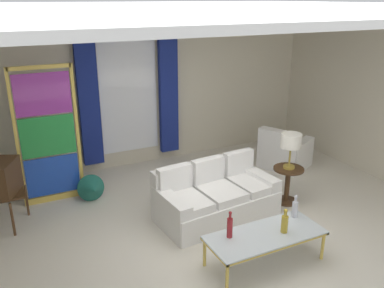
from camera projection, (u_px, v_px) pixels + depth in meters
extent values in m
plane|color=silver|center=(215.00, 235.00, 5.66)|extent=(16.00, 16.00, 0.00)
cube|color=beige|center=(138.00, 88.00, 7.73)|extent=(8.00, 0.12, 3.00)
cube|color=beige|center=(381.00, 95.00, 7.18)|extent=(0.12, 7.00, 3.00)
cube|color=white|center=(190.00, 6.00, 5.31)|extent=(8.00, 7.60, 0.04)
cube|color=white|center=(128.00, 87.00, 7.55)|extent=(1.10, 0.02, 2.50)
cylinder|color=gold|center=(126.00, 14.00, 7.04)|extent=(2.00, 0.04, 0.04)
cube|color=navy|center=(88.00, 92.00, 7.15)|extent=(0.36, 0.12, 2.70)
cube|color=navy|center=(168.00, 85.00, 7.79)|extent=(0.36, 0.12, 2.70)
cube|color=navy|center=(126.00, 22.00, 7.07)|extent=(1.80, 0.10, 0.28)
cube|color=white|center=(217.00, 206.00, 6.06)|extent=(1.82, 1.06, 0.38)
cube|color=white|center=(204.00, 185.00, 6.29)|extent=(1.75, 0.36, 0.78)
cube|color=white|center=(258.00, 188.00, 6.42)|extent=(0.28, 0.87, 0.56)
cube|color=white|center=(171.00, 214.00, 5.65)|extent=(0.28, 0.87, 0.56)
cube|color=white|center=(250.00, 183.00, 6.22)|extent=(0.60, 0.78, 0.12)
cube|color=white|center=(238.00, 163.00, 6.41)|extent=(0.52, 0.19, 0.40)
cube|color=white|center=(219.00, 192.00, 5.94)|extent=(0.60, 0.78, 0.12)
cube|color=white|center=(208.00, 171.00, 6.12)|extent=(0.52, 0.19, 0.40)
cube|color=white|center=(185.00, 202.00, 5.65)|extent=(0.60, 0.78, 0.12)
cube|color=white|center=(174.00, 179.00, 5.84)|extent=(0.52, 0.19, 0.40)
cube|color=silver|center=(265.00, 235.00, 4.95)|extent=(1.48, 0.62, 0.02)
cube|color=gold|center=(252.00, 225.00, 5.20)|extent=(1.48, 0.04, 0.03)
cube|color=gold|center=(280.00, 248.00, 4.71)|extent=(1.48, 0.04, 0.03)
cube|color=gold|center=(214.00, 251.00, 4.66)|extent=(0.04, 0.62, 0.03)
cube|color=gold|center=(311.00, 222.00, 5.25)|extent=(0.04, 0.62, 0.03)
cylinder|color=gold|center=(205.00, 252.00, 4.96)|extent=(0.04, 0.04, 0.38)
cylinder|color=gold|center=(295.00, 226.00, 5.54)|extent=(0.04, 0.04, 0.38)
cylinder|color=gold|center=(227.00, 278.00, 4.50)|extent=(0.04, 0.04, 0.38)
cylinder|color=gold|center=(323.00, 246.00, 5.08)|extent=(0.04, 0.04, 0.38)
cylinder|color=silver|center=(295.00, 209.00, 5.30)|extent=(0.08, 0.08, 0.22)
cylinder|color=silver|center=(296.00, 200.00, 5.25)|extent=(0.03, 0.03, 0.06)
sphere|color=silver|center=(296.00, 197.00, 5.23)|extent=(0.04, 0.04, 0.04)
cylinder|color=gold|center=(285.00, 224.00, 4.95)|extent=(0.08, 0.08, 0.22)
cylinder|color=gold|center=(285.00, 214.00, 4.90)|extent=(0.04, 0.04, 0.06)
sphere|color=gold|center=(286.00, 211.00, 4.88)|extent=(0.05, 0.05, 0.05)
cylinder|color=maroon|center=(230.00, 228.00, 4.84)|extent=(0.07, 0.07, 0.25)
cylinder|color=maroon|center=(230.00, 216.00, 4.79)|extent=(0.03, 0.03, 0.06)
sphere|color=maroon|center=(230.00, 213.00, 4.77)|extent=(0.04, 0.04, 0.04)
cube|color=#472D19|center=(0.00, 194.00, 5.74)|extent=(0.62, 0.54, 0.03)
cylinder|color=#472D19|center=(13.00, 220.00, 5.57)|extent=(0.04, 0.04, 0.50)
cylinder|color=#472D19|center=(27.00, 200.00, 6.10)|extent=(0.04, 0.04, 0.50)
cube|color=white|center=(285.00, 156.00, 7.94)|extent=(1.06, 1.06, 0.40)
cube|color=white|center=(286.00, 144.00, 7.86)|extent=(0.91, 0.91, 0.10)
cube|color=white|center=(278.00, 151.00, 7.64)|extent=(0.52, 0.81, 0.80)
cube|color=white|center=(271.00, 148.00, 8.10)|extent=(0.74, 0.47, 0.58)
cube|color=white|center=(301.00, 155.00, 7.73)|extent=(0.74, 0.47, 0.58)
cube|color=gold|center=(17.00, 141.00, 6.09)|extent=(0.05, 0.05, 2.20)
cube|color=gold|center=(77.00, 132.00, 6.47)|extent=(0.05, 0.05, 2.20)
cube|color=gold|center=(39.00, 67.00, 5.92)|extent=(0.90, 0.05, 0.06)
cube|color=gold|center=(56.00, 197.00, 6.64)|extent=(0.90, 0.05, 0.10)
cube|color=#1E47B7|center=(53.00, 176.00, 6.51)|extent=(0.82, 0.02, 0.64)
cube|color=#238E3D|center=(48.00, 136.00, 6.28)|extent=(0.82, 0.02, 0.64)
cube|color=purple|center=(43.00, 94.00, 6.05)|extent=(0.82, 0.02, 0.64)
cylinder|color=beige|center=(91.00, 196.00, 6.70)|extent=(0.16, 0.16, 0.06)
ellipsoid|color=#1263B0|center=(91.00, 190.00, 6.66)|extent=(0.18, 0.32, 0.20)
sphere|color=#1263B0|center=(88.00, 181.00, 6.74)|extent=(0.09, 0.09, 0.09)
cone|color=gold|center=(87.00, 180.00, 6.79)|extent=(0.02, 0.04, 0.02)
cone|color=#1D6658|center=(93.00, 189.00, 6.47)|extent=(0.44, 0.40, 0.50)
cylinder|color=#472D19|center=(289.00, 169.00, 6.39)|extent=(0.48, 0.48, 0.03)
cylinder|color=#472D19|center=(287.00, 186.00, 6.49)|extent=(0.08, 0.08, 0.55)
cylinder|color=#472D19|center=(286.00, 201.00, 6.58)|extent=(0.36, 0.36, 0.03)
cylinder|color=#B29338|center=(289.00, 167.00, 6.38)|extent=(0.18, 0.18, 0.04)
cylinder|color=#B29338|center=(290.00, 155.00, 6.31)|extent=(0.03, 0.03, 0.36)
cylinder|color=white|center=(291.00, 141.00, 6.23)|extent=(0.32, 0.32, 0.22)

